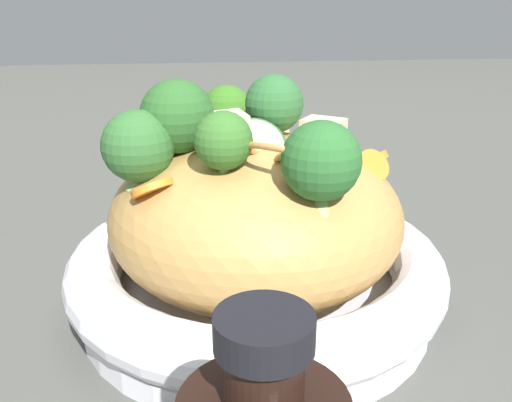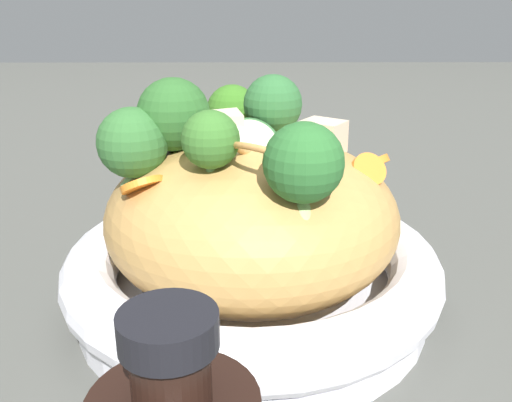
% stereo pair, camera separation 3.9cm
% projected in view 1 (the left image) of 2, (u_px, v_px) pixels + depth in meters
% --- Properties ---
extents(ground_plane, '(3.00, 3.00, 0.00)m').
position_uv_depth(ground_plane, '(256.00, 306.00, 0.42)').
color(ground_plane, '#4B4C47').
extents(serving_bowl, '(0.27, 0.27, 0.05)m').
position_uv_depth(serving_bowl, '(256.00, 273.00, 0.41)').
color(serving_bowl, white).
rests_on(serving_bowl, ground_plane).
extents(noodle_heap, '(0.21, 0.21, 0.13)m').
position_uv_depth(noodle_heap, '(256.00, 216.00, 0.40)').
color(noodle_heap, '#B88949').
rests_on(noodle_heap, serving_bowl).
extents(broccoli_florets, '(0.19, 0.17, 0.07)m').
position_uv_depth(broccoli_florets, '(221.00, 131.00, 0.36)').
color(broccoli_florets, '#97BD6F').
rests_on(broccoli_florets, serving_bowl).
extents(carrot_coins, '(0.09, 0.19, 0.04)m').
position_uv_depth(carrot_coins, '(279.00, 160.00, 0.37)').
color(carrot_coins, orange).
rests_on(carrot_coins, serving_bowl).
extents(zucchini_slices, '(0.08, 0.09, 0.03)m').
position_uv_depth(zucchini_slices, '(223.00, 139.00, 0.38)').
color(zucchini_slices, beige).
rests_on(zucchini_slices, serving_bowl).
extents(chicken_chunks, '(0.10, 0.10, 0.04)m').
position_uv_depth(chicken_chunks, '(268.00, 130.00, 0.41)').
color(chicken_chunks, beige).
rests_on(chicken_chunks, serving_bowl).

